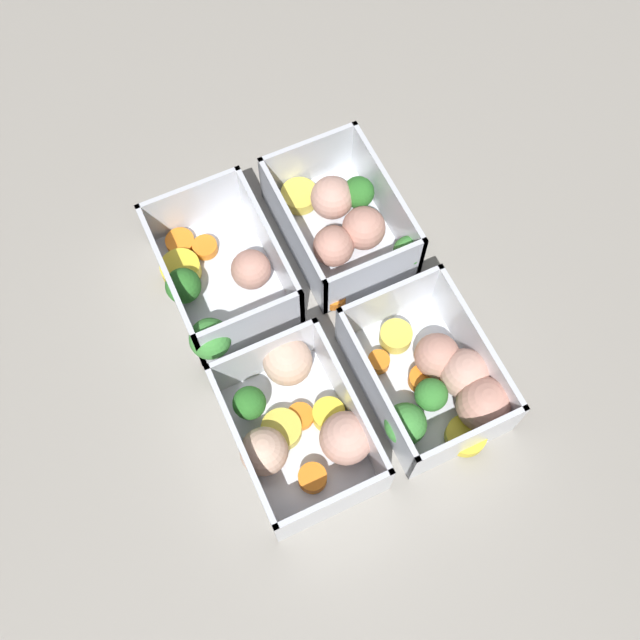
{
  "coord_description": "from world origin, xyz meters",
  "views": [
    {
      "loc": [
        0.26,
        -0.12,
        0.67
      ],
      "look_at": [
        0.0,
        0.0,
        0.02
      ],
      "focal_mm": 42.0,
      "sensor_mm": 36.0,
      "label": 1
    }
  ],
  "objects_px": {
    "container_near_left": "(217,279)",
    "container_near_right": "(298,422)",
    "container_far_left": "(344,221)",
    "container_far_right": "(442,383)"
  },
  "relations": [
    {
      "from": "container_near_left",
      "to": "container_near_right",
      "type": "relative_size",
      "value": 0.96
    },
    {
      "from": "container_near_right",
      "to": "container_far_right",
      "type": "relative_size",
      "value": 1.05
    },
    {
      "from": "container_far_right",
      "to": "container_near_left",
      "type": "bearing_deg",
      "value": -141.88
    },
    {
      "from": "container_far_left",
      "to": "container_near_right",
      "type": "bearing_deg",
      "value": -36.93
    },
    {
      "from": "container_near_left",
      "to": "container_near_right",
      "type": "xyz_separation_m",
      "value": [
        0.16,
        0.01,
        0.0
      ]
    },
    {
      "from": "container_near_right",
      "to": "container_far_left",
      "type": "xyz_separation_m",
      "value": [
        -0.17,
        0.13,
        -0.0
      ]
    },
    {
      "from": "container_far_left",
      "to": "container_far_right",
      "type": "bearing_deg",
      "value": 1.63
    },
    {
      "from": "container_near_left",
      "to": "container_far_left",
      "type": "height_order",
      "value": "same"
    },
    {
      "from": "container_near_right",
      "to": "container_far_left",
      "type": "bearing_deg",
      "value": 143.07
    },
    {
      "from": "container_near_right",
      "to": "container_far_left",
      "type": "distance_m",
      "value": 0.21
    }
  ]
}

